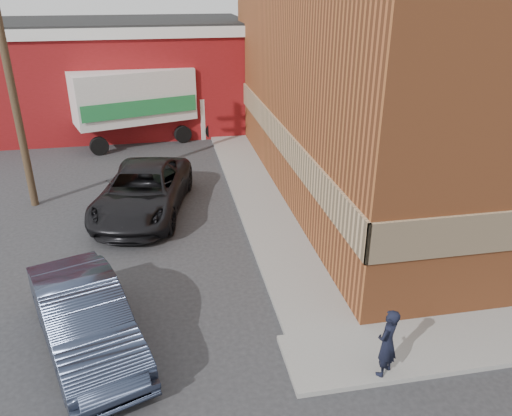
{
  "coord_description": "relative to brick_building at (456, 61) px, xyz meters",
  "views": [
    {
      "loc": [
        -2.66,
        -8.85,
        7.48
      ],
      "look_at": [
        -0.36,
        3.27,
        1.83
      ],
      "focal_mm": 35.0,
      "sensor_mm": 36.0,
      "label": 1
    }
  ],
  "objects": [
    {
      "name": "man",
      "position": [
        -7.1,
        -10.55,
        -3.8
      ],
      "size": [
        0.67,
        0.63,
        1.53
      ],
      "primitive_type": "imported",
      "rotation": [
        0.0,
        0.0,
        3.81
      ],
      "color": "black",
      "rests_on": "sidewalk_south"
    },
    {
      "name": "brick_building",
      "position": [
        0.0,
        0.0,
        0.0
      ],
      "size": [
        14.25,
        18.25,
        9.36
      ],
      "color": "#9B4E28",
      "rests_on": "ground"
    },
    {
      "name": "box_truck",
      "position": [
        -11.82,
        7.22,
        -2.59
      ],
      "size": [
        7.66,
        4.29,
        3.63
      ],
      "rotation": [
        0.0,
        0.0,
        0.31
      ],
      "color": "white",
      "rests_on": "ground"
    },
    {
      "name": "suv_a",
      "position": [
        -12.03,
        -1.41,
        -3.87
      ],
      "size": [
        3.88,
        6.29,
        1.62
      ],
      "primitive_type": "imported",
      "rotation": [
        0.0,
        0.0,
        -0.21
      ],
      "color": "black",
      "rests_on": "ground"
    },
    {
      "name": "utility_pole",
      "position": [
        -16.0,
        0.0,
        0.06
      ],
      "size": [
        2.0,
        0.26,
        9.0
      ],
      "color": "#4A3725",
      "rests_on": "ground"
    },
    {
      "name": "warehouse",
      "position": [
        -14.5,
        11.0,
        -1.87
      ],
      "size": [
        16.3,
        8.3,
        5.6
      ],
      "color": "maroon",
      "rests_on": "ground"
    },
    {
      "name": "ground",
      "position": [
        -8.5,
        -9.0,
        -4.68
      ],
      "size": [
        90.0,
        90.0,
        0.0
      ],
      "primitive_type": "plane",
      "color": "#28282B",
      "rests_on": "ground"
    },
    {
      "name": "sedan",
      "position": [
        -13.16,
        -8.5,
        -3.9
      ],
      "size": [
        3.19,
        5.06,
        1.57
      ],
      "primitive_type": "imported",
      "rotation": [
        0.0,
        0.0,
        0.35
      ],
      "color": "#2A3247",
      "rests_on": "ground"
    },
    {
      "name": "sidewalk_west",
      "position": [
        -7.9,
        0.0,
        -4.62
      ],
      "size": [
        1.8,
        18.0,
        0.12
      ],
      "primitive_type": "cube",
      "color": "gray",
      "rests_on": "ground"
    }
  ]
}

